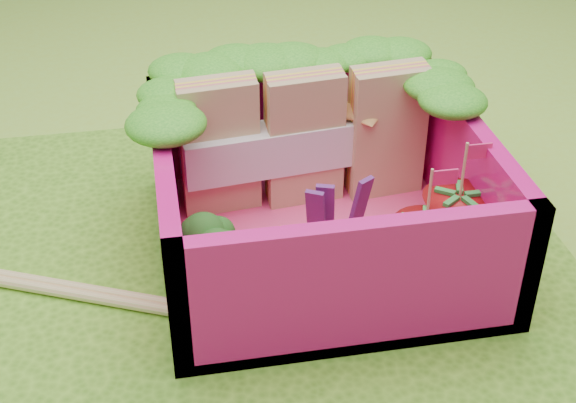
# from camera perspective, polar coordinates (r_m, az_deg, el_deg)

# --- Properties ---
(ground) EXTENTS (14.00, 14.00, 0.00)m
(ground) POSITION_cam_1_polar(r_m,az_deg,el_deg) (3.32, -2.07, -4.91)
(ground) COLOR #99C637
(ground) RESTS_ON ground
(placemat) EXTENTS (2.60, 2.60, 0.03)m
(placemat) POSITION_cam_1_polar(r_m,az_deg,el_deg) (3.31, -2.08, -4.71)
(placemat) COLOR #529120
(placemat) RESTS_ON ground
(bento_floor) EXTENTS (1.30, 1.30, 0.05)m
(bento_floor) POSITION_cam_1_polar(r_m,az_deg,el_deg) (3.38, 2.24, -2.95)
(bento_floor) COLOR #FF4182
(bento_floor) RESTS_ON placemat
(bento_box) EXTENTS (1.30, 1.30, 0.55)m
(bento_box) POSITION_cam_1_polar(r_m,az_deg,el_deg) (3.24, 2.34, 0.61)
(bento_box) COLOR #E0127B
(bento_box) RESTS_ON placemat
(lettuce_ruffle) EXTENTS (1.43, 0.77, 0.11)m
(lettuce_ruffle) POSITION_cam_1_polar(r_m,az_deg,el_deg) (3.49, 0.79, 9.34)
(lettuce_ruffle) COLOR #1E8317
(lettuce_ruffle) RESTS_ON bento_box
(sandwich_stack) EXTENTS (1.09, 0.28, 0.59)m
(sandwich_stack) POSITION_cam_1_polar(r_m,az_deg,el_deg) (3.49, 1.27, 4.47)
(sandwich_stack) COLOR tan
(sandwich_stack) RESTS_ON bento_floor
(broccoli) EXTENTS (0.34, 0.34, 0.25)m
(broccoli) POSITION_cam_1_polar(r_m,az_deg,el_deg) (3.00, -5.10, -3.66)
(broccoli) COLOR #5E9E4C
(broccoli) RESTS_ON bento_floor
(carrot_sticks) EXTENTS (0.20, 0.15, 0.26)m
(carrot_sticks) POSITION_cam_1_polar(r_m,az_deg,el_deg) (2.99, -1.56, -4.70)
(carrot_sticks) COLOR #FF6115
(carrot_sticks) RESTS_ON bento_floor
(purple_wedges) EXTENTS (0.24, 0.10, 0.38)m
(purple_wedges) POSITION_cam_1_polar(r_m,az_deg,el_deg) (3.14, 3.22, -1.40)
(purple_wedges) COLOR #471856
(purple_wedges) RESTS_ON bento_floor
(strawberry_left) EXTENTS (0.26, 0.26, 0.50)m
(strawberry_left) POSITION_cam_1_polar(r_m,az_deg,el_deg) (3.11, 9.58, -3.44)
(strawberry_left) COLOR red
(strawberry_left) RESTS_ON bento_floor
(strawberry_right) EXTENTS (0.29, 0.29, 0.53)m
(strawberry_right) POSITION_cam_1_polar(r_m,az_deg,el_deg) (3.24, 11.84, -1.76)
(strawberry_right) COLOR red
(strawberry_right) RESTS_ON bento_floor
(snap_peas) EXTENTS (0.67, 0.49, 0.05)m
(snap_peas) POSITION_cam_1_polar(r_m,az_deg,el_deg) (3.27, 9.69, -3.86)
(snap_peas) COLOR #64A935
(snap_peas) RESTS_ON bento_floor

